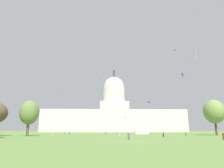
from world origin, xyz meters
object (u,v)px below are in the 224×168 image
Objects in this scene: kite_black_mid at (149,102)px; kite_gold_high at (150,50)px; tree_east_mid at (214,112)px; person_grey_near_tent at (65,133)px; kite_magenta_low at (121,113)px; kite_white_mid at (195,51)px; kite_lime_low at (140,111)px; event_tent at (141,129)px; person_olive_lawn_far_left at (186,134)px; kite_violet_mid at (183,74)px; person_purple_mid_right at (106,133)px; person_teal_mid_center at (70,133)px; person_purple_back_left at (129,137)px; kite_turquoise_low at (59,90)px; capitol_building at (114,115)px; person_grey_near_tree_east at (117,133)px; kite_blue_mid at (99,80)px; person_black_back_center at (163,135)px; person_tan_aisle_center at (53,134)px; kite_green_low at (125,118)px; person_tan_edge_east at (119,135)px; person_maroon_back_right at (224,136)px; tree_west_mid at (29,113)px; kite_red_high at (175,50)px; kite_pink_low at (72,115)px; kite_orange_mid at (97,94)px.

kite_gold_high is at bearing -39.80° from kite_black_mid.
person_grey_near_tent is (-62.84, 11.54, -8.82)m from tree_east_mid.
kite_magenta_low is 0.89× the size of kite_white_mid.
kite_magenta_low is (-8.21, 49.58, 3.36)m from kite_lime_low.
event_tent reaches higher than person_olive_lawn_far_left.
kite_white_mid reaches higher than kite_violet_mid.
kite_black_mid reaches higher than person_purple_mid_right.
kite_magenta_low is at bearing 75.17° from kite_gold_high.
person_purple_back_left is (20.97, -47.43, 0.04)m from person_teal_mid_center.
kite_turquoise_low is at bearing -49.53° from kite_magenta_low.
capitol_building is 84.02× the size of person_grey_near_tree_east.
kite_blue_mid is at bearing 177.26° from person_grey_near_tree_east.
kite_black_mid reaches higher than kite_magenta_low.
kite_black_mid is at bearing 141.53° from kite_lime_low.
person_black_back_center is at bearing -7.02° from person_teal_mid_center.
kite_green_low is (34.26, 92.75, 11.17)m from person_tan_aisle_center.
person_maroon_back_right reaches higher than person_tan_edge_east.
kite_violet_mid is (22.42, 22.41, 20.63)m from person_purple_back_left.
capitol_building reaches higher than kite_white_mid.
tree_west_mid is 5.84× the size of kite_red_high.
kite_pink_low is at bearing -80.76° from kite_blue_mid.
kite_gold_high reaches higher than kite_orange_mid.
person_maroon_back_right is 0.43× the size of kite_green_low.
person_grey_near_tree_east is at bearing -83.47° from kite_orange_mid.
kite_gold_high reaches higher than kite_white_mid.
tree_east_mid is 3.68× the size of kite_green_low.
kite_turquoise_low is 1.42× the size of kite_black_mid.
person_teal_mid_center is 1.08× the size of kite_orange_mid.
capitol_building is 114.45× the size of kite_black_mid.
kite_blue_mid is at bearing 58.25° from tree_west_mid.
kite_gold_high is at bearing 40.14° from person_purple_back_left.
tree_east_mid is at bearing -17.36° from kite_magenta_low.
capitol_building is 84.35× the size of person_maroon_back_right.
person_olive_lawn_far_left is at bearing 115.60° from person_tan_aisle_center.
kite_red_high is (40.00, 74.68, 52.15)m from person_purple_back_left.
tree_east_mid is 11.53× the size of kite_black_mid.
capitol_building is at bearing -171.85° from kite_blue_mid.
kite_green_low is (-6.38, 33.04, -1.99)m from kite_lime_low.
person_black_back_center is at bearing 39.08° from kite_blue_mid.
capitol_building is at bearing 74.18° from tree_west_mid.
person_purple_back_left is 0.44× the size of kite_lime_low.
person_olive_lawn_far_left is (-15.45, -7.27, -8.77)m from tree_east_mid.
person_olive_lawn_far_left is at bearing -140.80° from kite_turquoise_low.
kite_violet_mid reaches higher than person_grey_near_tent.
person_purple_back_left is 49.09m from kite_white_mid.
kite_magenta_low is at bearing 139.20° from person_purple_mid_right.
kite_white_mid is (6.52, 2.54, 10.18)m from kite_violet_mid.
kite_lime_low is (5.15, 67.72, 13.16)m from person_black_back_center.
kite_turquoise_low is 1.21× the size of kite_blue_mid.
kite_pink_low is 2.44× the size of kite_orange_mid.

